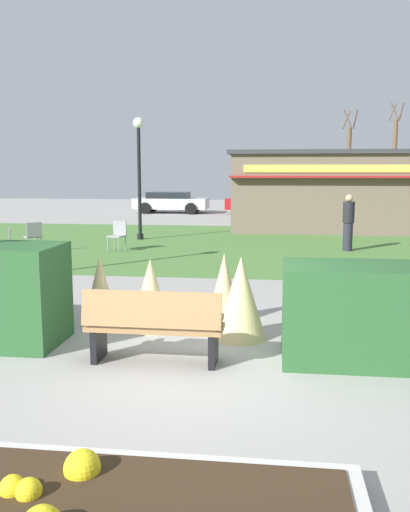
# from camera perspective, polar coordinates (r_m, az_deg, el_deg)

# --- Properties ---
(ground_plane) EXTENTS (80.00, 80.00, 0.00)m
(ground_plane) POSITION_cam_1_polar(r_m,az_deg,el_deg) (6.85, -1.12, -11.38)
(ground_plane) COLOR #999691
(lawn_patch) EXTENTS (36.00, 12.00, 0.01)m
(lawn_patch) POSITION_cam_1_polar(r_m,az_deg,el_deg) (18.13, 4.20, 1.25)
(lawn_patch) COLOR #4C7A38
(lawn_patch) RESTS_ON ground_plane
(park_bench) EXTENTS (1.70, 0.53, 0.95)m
(park_bench) POSITION_cam_1_polar(r_m,az_deg,el_deg) (6.84, -5.32, -7.23)
(park_bench) COLOR #9E7547
(park_bench) RESTS_ON ground_plane
(hedge_right) EXTENTS (2.04, 1.10, 1.22)m
(hedge_right) POSITION_cam_1_polar(r_m,az_deg,el_deg) (7.16, 16.28, -5.74)
(hedge_right) COLOR #28562B
(hedge_right) RESTS_ON ground_plane
(ornamental_grass_behind_left) EXTENTS (0.56, 0.56, 1.09)m
(ornamental_grass_behind_left) POSITION_cam_1_polar(r_m,az_deg,el_deg) (8.69, 1.99, -3.31)
(ornamental_grass_behind_left) COLOR #D1BC7F
(ornamental_grass_behind_left) RESTS_ON ground_plane
(ornamental_grass_behind_right) EXTENTS (0.74, 0.74, 1.18)m
(ornamental_grass_behind_right) POSITION_cam_1_polar(r_m,az_deg,el_deg) (7.81, 3.71, -4.36)
(ornamental_grass_behind_right) COLOR #D1BC7F
(ornamental_grass_behind_right) RESTS_ON ground_plane
(ornamental_grass_behind_center) EXTENTS (0.57, 0.57, 1.10)m
(ornamental_grass_behind_center) POSITION_cam_1_polar(r_m,az_deg,el_deg) (8.51, -10.78, -3.68)
(ornamental_grass_behind_center) COLOR #D1BC7F
(ornamental_grass_behind_center) RESTS_ON ground_plane
(ornamental_grass_behind_far) EXTENTS (0.65, 0.65, 1.08)m
(ornamental_grass_behind_far) POSITION_cam_1_polar(r_m,az_deg,el_deg) (8.28, -5.65, -3.98)
(ornamental_grass_behind_far) COLOR #D1BC7F
(ornamental_grass_behind_far) RESTS_ON ground_plane
(lamppost_far) EXTENTS (0.36, 0.36, 4.18)m
(lamppost_far) POSITION_cam_1_polar(r_m,az_deg,el_deg) (19.33, -6.85, 9.48)
(lamppost_far) COLOR black
(lamppost_far) RESTS_ON ground_plane
(food_kiosk) EXTENTS (9.72, 4.14, 3.17)m
(food_kiosk) POSITION_cam_1_polar(r_m,az_deg,el_deg) (22.90, 14.98, 6.53)
(food_kiosk) COLOR #6B5B4C
(food_kiosk) RESTS_ON ground_plane
(cafe_chair_west) EXTENTS (0.58, 0.58, 0.89)m
(cafe_chair_west) POSITION_cam_1_polar(r_m,az_deg,el_deg) (15.32, -19.13, 1.40)
(cafe_chair_west) COLOR gray
(cafe_chair_west) RESTS_ON ground_plane
(cafe_chair_center) EXTENTS (0.62, 0.62, 0.89)m
(cafe_chair_center) POSITION_cam_1_polar(r_m,az_deg,el_deg) (16.95, -17.33, 2.14)
(cafe_chair_center) COLOR gray
(cafe_chair_center) RESTS_ON ground_plane
(cafe_chair_north) EXTENTS (0.53, 0.53, 0.89)m
(cafe_chair_north) POSITION_cam_1_polar(r_m,az_deg,el_deg) (16.72, -8.99, 2.35)
(cafe_chair_north) COLOR gray
(cafe_chair_north) RESTS_ON ground_plane
(person_strolling) EXTENTS (0.34, 0.34, 1.69)m
(person_strolling) POSITION_cam_1_polar(r_m,az_deg,el_deg) (17.00, 14.61, 3.40)
(person_strolling) COLOR #23232D
(person_strolling) RESTS_ON ground_plane
(parked_car_west_slot) EXTENTS (4.23, 2.12, 1.20)m
(parked_car_west_slot) POSITION_cam_1_polar(r_m,az_deg,el_deg) (31.82, -3.59, 5.63)
(parked_car_west_slot) COLOR #B7BABF
(parked_car_west_slot) RESTS_ON ground_plane
(parked_car_center_slot) EXTENTS (4.35, 2.35, 1.20)m
(parked_car_center_slot) POSITION_cam_1_polar(r_m,az_deg,el_deg) (31.26, 6.08, 5.54)
(parked_car_center_slot) COLOR maroon
(parked_car_center_slot) RESTS_ON ground_plane
(tree_left_bg) EXTENTS (0.91, 0.96, 6.11)m
(tree_left_bg) POSITION_cam_1_polar(r_m,az_deg,el_deg) (35.97, 14.60, 8.99)
(tree_left_bg) COLOR brown
(tree_left_bg) RESTS_ON ground_plane
(tree_right_bg) EXTENTS (0.91, 0.96, 6.74)m
(tree_right_bg) POSITION_cam_1_polar(r_m,az_deg,el_deg) (38.41, 18.97, 9.23)
(tree_right_bg) COLOR brown
(tree_right_bg) RESTS_ON ground_plane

